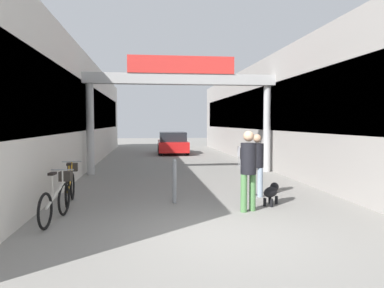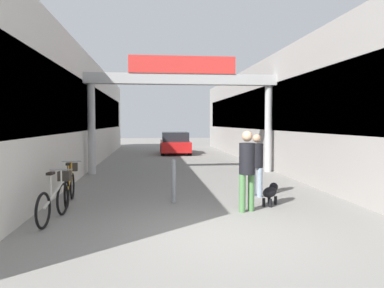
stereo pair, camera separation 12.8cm
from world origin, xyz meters
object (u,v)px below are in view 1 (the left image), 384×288
cafe_chair_aluminium_farther (241,154)px  dog_on_leash (271,192)px  bollard_post_metal (174,181)px  pedestrian_companion (257,161)px  parked_car_red (173,143)px  cafe_chair_black_nearer (243,157)px  bicycle_orange_second (70,185)px  bicycle_silver_nearest (57,198)px  pedestrian_with_dog (248,165)px

cafe_chair_aluminium_farther → dog_on_leash: bearing=-99.0°
bollard_post_metal → cafe_chair_aluminium_farther: bollard_post_metal is taller
pedestrian_companion → bollard_post_metal: size_ratio=1.54×
parked_car_red → dog_on_leash: bearing=-84.9°
bollard_post_metal → cafe_chair_black_nearer: bearing=61.0°
cafe_chair_black_nearer → cafe_chair_aluminium_farther: bearing=79.5°
dog_on_leash → bicycle_orange_second: bearing=170.7°
cafe_chair_aluminium_farther → bicycle_orange_second: bearing=-131.7°
bicycle_silver_nearest → dog_on_leash: bearing=10.4°
bollard_post_metal → dog_on_leash: bearing=-12.0°
cafe_chair_black_nearer → cafe_chair_aluminium_farther: same height
pedestrian_with_dog → dog_on_leash: (0.71, 0.56, -0.69)m
bicycle_orange_second → parked_car_red: bearing=76.3°
parked_car_red → pedestrian_companion: bearing=-84.7°
bicycle_orange_second → dog_on_leash: bearing=-9.3°
pedestrian_with_dog → bicycle_orange_second: bearing=161.4°
dog_on_leash → cafe_chair_aluminium_farther: 7.44m
pedestrian_companion → pedestrian_with_dog: bearing=-112.8°
cafe_chair_black_nearer → bollard_post_metal: bearing=-119.0°
bicycle_orange_second → bollard_post_metal: size_ratio=1.61×
bicycle_silver_nearest → cafe_chair_black_nearer: bearing=51.7°
bollard_post_metal → parked_car_red: 14.18m
parked_car_red → pedestrian_with_dog: bearing=-87.8°
cafe_chair_aluminium_farther → parked_car_red: parked_car_red is taller
parked_car_red → bollard_post_metal: bearing=-93.8°
pedestrian_with_dog → bicycle_orange_second: size_ratio=1.03×
cafe_chair_black_nearer → dog_on_leash: bearing=-98.7°
dog_on_leash → pedestrian_companion: bearing=92.6°
bicycle_orange_second → cafe_chair_aluminium_farther: size_ratio=1.90×
cafe_chair_black_nearer → parked_car_red: 8.70m
bollard_post_metal → cafe_chair_black_nearer: bollard_post_metal is taller
pedestrian_with_dog → dog_on_leash: bearing=38.2°
parked_car_red → bicycle_silver_nearest: bearing=-102.1°
pedestrian_companion → bollard_post_metal: bearing=-165.8°
dog_on_leash → parked_car_red: 14.69m
bicycle_silver_nearest → bicycle_orange_second: same height
bicycle_silver_nearest → bollard_post_metal: bearing=28.8°
bollard_post_metal → pedestrian_companion: bearing=14.2°
bicycle_silver_nearest → bollard_post_metal: bollard_post_metal is taller
bollard_post_metal → cafe_chair_black_nearer: (3.19, 5.76, 0.01)m
cafe_chair_black_nearer → bicycle_orange_second: bearing=-136.0°
pedestrian_with_dog → parked_car_red: pedestrian_with_dog is taller
parked_car_red → cafe_chair_aluminium_farther: bearing=-71.3°
pedestrian_with_dog → parked_car_red: size_ratio=0.43×
dog_on_leash → bicycle_silver_nearest: size_ratio=0.40×
bicycle_orange_second → bollard_post_metal: bearing=-6.9°
parked_car_red → bicycle_orange_second: bearing=-103.7°
cafe_chair_aluminium_farther → parked_car_red: (-2.46, 7.29, 0.10)m
pedestrian_companion → cafe_chair_black_nearer: size_ratio=1.82×
cafe_chair_black_nearer → cafe_chair_aluminium_farther: 1.13m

